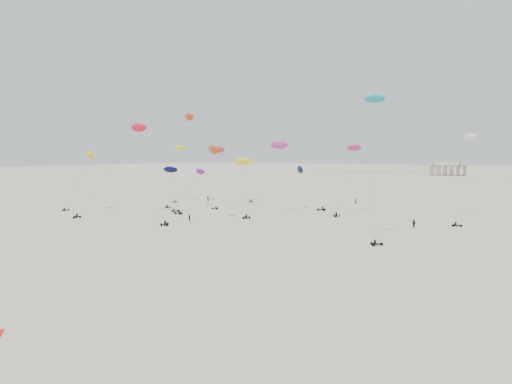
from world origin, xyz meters
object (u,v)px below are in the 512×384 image
Objects in this scene: rig_0 at (271,161)px; rig_8 at (173,182)px; pavilion_main at (448,169)px; rig_3 at (348,170)px; spectator_0 at (189,221)px.

rig_0 is 1.82× the size of rig_8.
pavilion_main is 240.12m from rig_0.
pavilion_main is at bearing -99.40° from rig_3.
rig_0 is at bearing -89.74° from pavilion_main.
rig_0 is (1.09, -239.98, 8.18)m from pavilion_main.
rig_8 is at bearing 33.80° from rig_0.
rig_3 is (16.66, -230.67, 6.06)m from pavilion_main.
rig_3 is 41.74m from rig_8.
spectator_0 is (-8.39, -20.37, -12.40)m from rig_0.
rig_0 is 25.28m from spectator_0.
rig_3 is 1.57× the size of rig_8.
spectator_0 is at bearing 74.54° from rig_0.
pavilion_main is 1.85× the size of rig_8.
rig_0 reaches higher than rig_3.
rig_3 is at bearing -108.53° from spectator_0.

